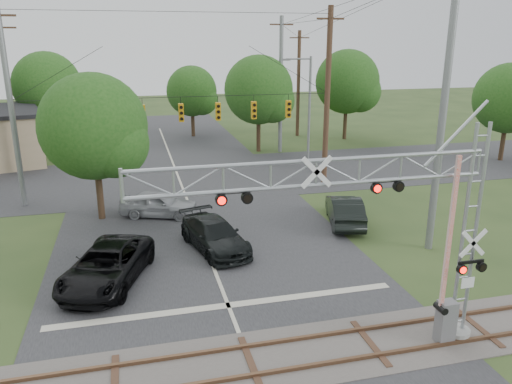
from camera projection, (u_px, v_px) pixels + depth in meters
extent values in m
cube|color=#2A2A2C|center=(209.00, 257.00, 22.66)|extent=(14.00, 90.00, 0.02)
cube|color=#2A2A2C|center=(178.00, 177.00, 35.64)|extent=(90.00, 12.00, 0.02)
cube|color=#4F4944|center=(250.00, 362.00, 15.24)|extent=(90.00, 3.20, 0.05)
cube|color=brown|center=(256.00, 375.00, 14.55)|extent=(90.00, 0.12, 0.14)
cube|color=brown|center=(245.00, 347.00, 15.88)|extent=(90.00, 0.12, 0.14)
cylinder|color=gray|center=(456.00, 333.00, 16.54)|extent=(0.90, 0.90, 0.30)
cube|color=silver|center=(468.00, 283.00, 15.67)|extent=(0.45, 0.03, 0.35)
cube|color=slate|center=(446.00, 322.00, 16.05)|extent=(0.55, 0.45, 1.49)
cube|color=red|center=(450.00, 235.00, 15.10)|extent=(0.14, 0.09, 4.97)
cylinder|color=gray|center=(11.00, 108.00, 28.03)|extent=(0.32, 0.32, 11.50)
cylinder|color=#442F1F|center=(327.00, 99.00, 32.46)|extent=(0.36, 0.36, 11.50)
cylinder|color=black|center=(180.00, 97.00, 30.13)|extent=(19.00, 0.03, 0.03)
cube|color=orange|center=(62.00, 117.00, 28.81)|extent=(0.30, 0.30, 1.10)
cube|color=orange|center=(103.00, 115.00, 29.34)|extent=(0.30, 0.30, 1.10)
cube|color=orange|center=(143.00, 114.00, 29.88)|extent=(0.30, 0.30, 1.10)
cube|color=orange|center=(181.00, 113.00, 30.41)|extent=(0.30, 0.30, 1.10)
cube|color=orange|center=(218.00, 111.00, 30.94)|extent=(0.30, 0.30, 1.10)
cube|color=orange|center=(254.00, 110.00, 31.48)|extent=(0.30, 0.30, 1.10)
cube|color=orange|center=(288.00, 109.00, 32.01)|extent=(0.30, 0.30, 1.10)
imported|color=black|center=(107.00, 265.00, 20.03)|extent=(4.26, 6.06, 1.53)
imported|color=black|center=(215.00, 235.00, 23.29)|extent=(3.16, 5.27, 1.43)
imported|color=gray|center=(159.00, 204.00, 27.68)|extent=(4.58, 3.10, 1.45)
imported|color=black|center=(345.00, 210.00, 26.55)|extent=(2.80, 4.88, 1.52)
cylinder|color=gray|center=(309.00, 114.00, 37.04)|extent=(0.18, 0.18, 8.31)
cylinder|color=gray|center=(299.00, 59.00, 35.66)|extent=(1.85, 0.11, 0.11)
cube|color=slate|center=(286.00, 60.00, 35.46)|extent=(0.55, 0.23, 0.14)
cylinder|color=#442F1F|center=(10.00, 99.00, 34.89)|extent=(0.34, 0.34, 10.93)
cube|color=#442F1F|center=(0.00, 28.00, 33.50)|extent=(2.00, 0.12, 0.12)
cylinder|color=gray|center=(281.00, 86.00, 42.27)|extent=(0.34, 0.34, 11.34)
cube|color=#442F1F|center=(282.00, 24.00, 40.82)|extent=(2.00, 0.12, 0.12)
cylinder|color=gray|center=(443.00, 110.00, 21.72)|extent=(0.34, 0.34, 13.04)
cylinder|color=#442F1F|center=(298.00, 84.00, 49.72)|extent=(0.34, 0.34, 10.32)
cube|color=#442F1F|center=(300.00, 38.00, 48.41)|extent=(2.00, 0.12, 0.12)
cylinder|color=#392819|center=(52.00, 125.00, 45.89)|extent=(0.36, 0.36, 3.90)
sphere|color=#1D4C15|center=(47.00, 85.00, 44.85)|extent=(6.03, 6.03, 6.03)
cylinder|color=#392819|center=(99.00, 187.00, 27.00)|extent=(0.36, 0.36, 3.63)
sphere|color=#1D4C15|center=(93.00, 127.00, 26.03)|extent=(5.60, 5.60, 5.60)
cylinder|color=#392819|center=(193.00, 120.00, 50.40)|extent=(0.36, 0.36, 3.23)
sphere|color=#1D4C15|center=(192.00, 91.00, 49.54)|extent=(4.99, 4.99, 4.99)
cylinder|color=#392819|center=(258.00, 130.00, 43.50)|extent=(0.36, 0.36, 3.79)
sphere|color=#1D4C15|center=(259.00, 90.00, 42.49)|extent=(5.86, 5.86, 5.86)
cylinder|color=#392819|center=(345.00, 119.00, 48.95)|extent=(0.36, 0.36, 3.95)
sphere|color=#1D4C15|center=(347.00, 82.00, 47.90)|extent=(6.11, 6.11, 6.11)
cylinder|color=#392819|center=(503.00, 139.00, 40.25)|extent=(0.36, 0.36, 3.57)
sphere|color=#1D4C15|center=(509.00, 98.00, 39.30)|extent=(5.51, 5.51, 5.51)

